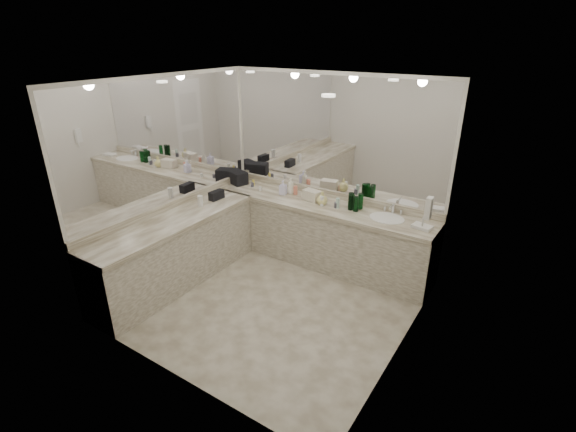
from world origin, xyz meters
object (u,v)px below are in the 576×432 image
Objects in this scene: black_toiletry_bag at (237,177)px; soap_bottle_a at (291,186)px; soap_bottle_c at (322,198)px; hand_towel at (422,227)px; soap_bottle_b at (283,187)px; cream_cosmetic_case at (312,195)px; sink at (387,219)px; wall_phone at (429,208)px.

soap_bottle_a reaches higher than black_toiletry_bag.
soap_bottle_a reaches higher than soap_bottle_c.
soap_bottle_a is at bearing 175.95° from hand_towel.
black_toiletry_bag is at bearing 178.61° from hand_towel.
soap_bottle_a reaches higher than hand_towel.
soap_bottle_a reaches higher than soap_bottle_b.
soap_bottle_b is (-0.47, -0.02, 0.03)m from cream_cosmetic_case.
cream_cosmetic_case is 1.57m from hand_towel.
soap_bottle_c reaches higher than sink.
hand_towel is at bearing -5.58° from sink.
black_toiletry_bag is 1.76× the size of soap_bottle_c.
cream_cosmetic_case is at bearing 178.45° from sink.
soap_bottle_a is 0.60m from soap_bottle_c.
soap_bottle_a is 1.12× the size of soap_bottle_b.
black_toiletry_bag and soap_bottle_c have the same top height.
soap_bottle_b is at bearing 178.50° from hand_towel.
soap_bottle_b is at bearing -167.18° from cream_cosmetic_case.
soap_bottle_c is at bearing 179.68° from hand_towel.
wall_phone is 1.62m from soap_bottle_c.
sink is at bearing 174.42° from hand_towel.
hand_towel is 1.19× the size of soap_bottle_c.
black_toiletry_bag is 0.95m from soap_bottle_a.
sink is 1.33× the size of black_toiletry_bag.
sink is 2.12× the size of soap_bottle_b.
sink is 1.89× the size of soap_bottle_a.
soap_bottle_b is (0.87, -0.02, 0.01)m from black_toiletry_bag.
hand_towel is at bearing 108.06° from wall_phone.
black_toiletry_bag is 1.33m from cream_cosmetic_case.
cream_cosmetic_case is at bearing 2.64° from soap_bottle_b.
soap_bottle_a is at bearing 176.41° from sink.
sink is 1.58m from soap_bottle_b.
soap_bottle_c is (-1.37, 0.01, 0.08)m from hand_towel.
soap_bottle_b is 1.10× the size of soap_bottle_c.
cream_cosmetic_case is (-1.71, 0.53, -0.38)m from wall_phone.
soap_bottle_b is at bearing -132.43° from soap_bottle_a.
soap_bottle_b reaches higher than black_toiletry_bag.
cream_cosmetic_case is (-1.11, 0.03, 0.08)m from sink.
soap_bottle_a is at bearing -179.14° from cream_cosmetic_case.
wall_phone is 3.11m from black_toiletry_bag.
cream_cosmetic_case is (1.33, 0.00, -0.02)m from black_toiletry_bag.
soap_bottle_c is at bearing -12.52° from soap_bottle_a.
cream_cosmetic_case is 1.30× the size of soap_bottle_c.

